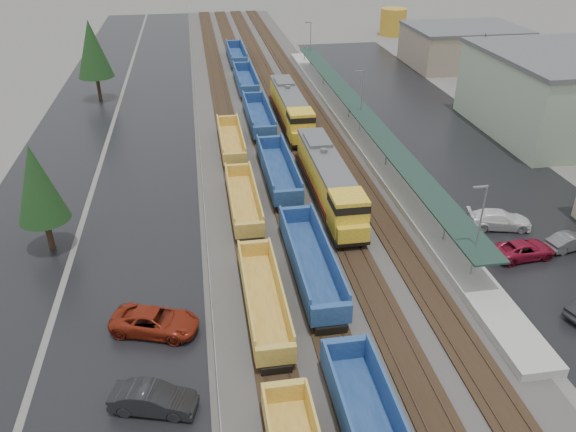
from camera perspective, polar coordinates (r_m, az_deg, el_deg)
name	(u,v)px	position (r m, az deg, el deg)	size (l,w,h in m)	color
ballast_strip	(270,113)	(76.01, -1.88, 10.37)	(20.00, 160.00, 0.08)	#302D2B
trackbed	(270,113)	(75.97, -1.88, 10.45)	(14.60, 160.00, 0.22)	black
west_parking_lot	(155,120)	(75.65, -13.36, 9.48)	(10.00, 160.00, 0.02)	black
west_road	(75,124)	(77.05, -20.85, 8.70)	(9.00, 160.00, 0.02)	black
east_commuter_lot	(434,132)	(71.89, 14.60, 8.28)	(16.00, 100.00, 0.02)	black
station_platform	(359,131)	(68.45, 7.26, 8.59)	(3.00, 80.00, 8.00)	#9E9B93
chainlink_fence	(197,110)	(73.45, -9.22, 10.62)	(0.08, 160.04, 2.02)	gray
tree_west_near	(37,184)	(47.13, -24.14, 3.02)	(3.96, 3.96, 9.00)	#332316
tree_west_far	(92,49)	(84.28, -19.27, 15.73)	(4.84, 4.84, 11.00)	#332316
tree_east	(481,60)	(80.79, 19.05, 14.75)	(4.40, 4.40, 10.00)	#332316
locomotive_lead	(329,181)	(51.70, 4.21, 3.57)	(2.87, 18.89, 4.28)	black
locomotive_trail	(291,108)	(70.80, 0.30, 10.87)	(2.87, 18.89, 4.28)	black
well_string_yellow	(264,299)	(38.52, -2.51, -8.43)	(2.47, 70.63, 2.19)	#B58732
well_string_blue	(278,171)	(56.13, -1.04, 4.58)	(2.77, 112.80, 2.46)	navy
storage_tank	(393,22)	(126.37, 10.63, 18.81)	(5.39, 5.39, 5.39)	gold
parked_car_west_b	(153,399)	(33.27, -13.54, -17.65)	(4.78, 1.67, 1.57)	black
parked_car_west_c	(155,322)	(38.16, -13.36, -10.39)	(5.71, 2.63, 1.59)	maroon
parked_car_east_b	(524,250)	(48.10, 22.83, -3.18)	(4.91, 2.27, 1.37)	maroon
parked_car_east_c	(499,220)	(51.56, 20.66, -0.34)	(5.44, 2.21, 1.58)	silver
parked_car_east_e	(571,241)	(50.85, 26.79, -2.31)	(4.16, 1.45, 1.37)	#505255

